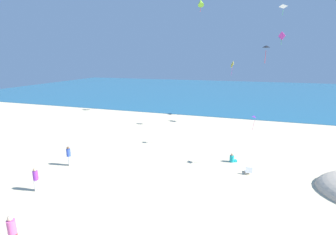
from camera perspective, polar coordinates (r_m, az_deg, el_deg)
name	(u,v)px	position (r m, az deg, el deg)	size (l,w,h in m)	color
ground_plane	(177,158)	(21.16, 2.13, -9.52)	(120.00, 120.00, 0.00)	beige
ocean_water	(225,91)	(65.55, 13.15, 6.07)	(120.00, 60.00, 0.05)	#236084
beach_chair_mid_beach	(249,171)	(19.37, 18.42, -11.77)	(0.56, 0.71, 0.55)	white
person_1	(232,159)	(21.02, 14.88, -9.34)	(0.67, 0.53, 0.75)	#19ADB2
person_2	(12,231)	(13.55, -32.78, -21.47)	(0.49, 0.49, 1.76)	red
person_3	(36,178)	(18.09, -28.66, -12.35)	(0.44, 0.44, 1.58)	white
person_5	(69,155)	(21.00, -22.32, -8.07)	(0.45, 0.45, 1.59)	white
kite_purple	(255,117)	(19.43, 19.67, 0.13)	(0.49, 0.52, 1.17)	purple
kite_lime	(201,2)	(37.65, 7.71, 25.26)	(1.21, 1.48, 1.86)	#99DB33
kite_white	(284,6)	(31.05, 25.53, 22.61)	(0.79, 0.69, 1.17)	white
kite_yellow	(232,65)	(35.98, 14.88, 11.87)	(0.38, 0.90, 1.94)	yellow
kite_black	(266,47)	(23.14, 22.10, 15.15)	(0.56, 0.47, 1.51)	black
kite_magenta	(282,36)	(32.82, 25.20, 16.94)	(0.72, 0.75, 1.52)	#DB3DA8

